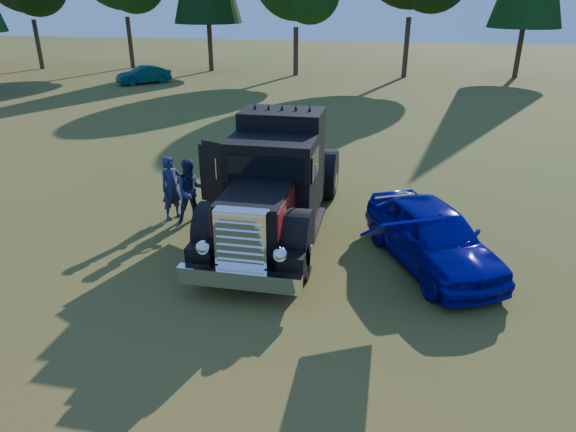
# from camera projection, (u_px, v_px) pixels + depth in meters

# --- Properties ---
(ground) EXTENTS (120.00, 120.00, 0.00)m
(ground) POSITION_uv_depth(u_px,v_px,m) (234.00, 270.00, 11.48)
(ground) COLOR #345017
(ground) RESTS_ON ground
(diamond_t_truck) EXTENTS (3.28, 7.16, 3.00)m
(diamond_t_truck) POSITION_uv_depth(u_px,v_px,m) (275.00, 186.00, 12.74)
(diamond_t_truck) COLOR black
(diamond_t_truck) RESTS_ON ground
(hotrod_coupe) EXTENTS (3.40, 4.56, 1.89)m
(hotrod_coupe) POSITION_uv_depth(u_px,v_px,m) (432.00, 235.00, 11.46)
(hotrod_coupe) COLOR #0828B5
(hotrod_coupe) RESTS_ON ground
(spectator_near) EXTENTS (0.69, 0.76, 1.75)m
(spectator_near) POSITION_uv_depth(u_px,v_px,m) (172.00, 188.00, 13.81)
(spectator_near) COLOR #21224E
(spectator_near) RESTS_ON ground
(spectator_far) EXTENTS (1.08, 1.02, 1.75)m
(spectator_far) POSITION_uv_depth(u_px,v_px,m) (191.00, 191.00, 13.57)
(spectator_far) COLOR #21264D
(spectator_far) RESTS_ON ground
(distant_teal_car) EXTENTS (3.38, 3.36, 1.16)m
(distant_teal_car) POSITION_uv_depth(u_px,v_px,m) (144.00, 75.00, 34.85)
(distant_teal_car) COLOR #092938
(distant_teal_car) RESTS_ON ground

